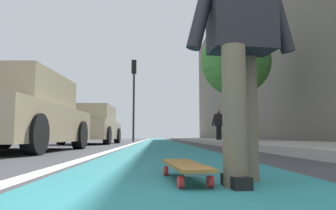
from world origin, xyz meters
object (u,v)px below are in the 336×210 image
street_tree_mid (236,62)px  pedestrian_distant (219,124)px  parked_car_mid (92,126)px  traffic_light (134,86)px  parked_car_near (16,114)px  skater_person (241,34)px  skateboard (185,167)px

street_tree_mid → pedestrian_distant: bearing=4.1°
street_tree_mid → parked_car_mid: bearing=85.4°
traffic_light → pedestrian_distant: bearing=-129.9°
parked_car_near → traffic_light: traffic_light is taller
parked_car_near → parked_car_mid: parked_car_mid is taller
parked_car_near → parked_car_mid: bearing=-1.7°
street_tree_mid → pedestrian_distant: street_tree_mid is taller
skater_person → pedestrian_distant: skater_person is taller
skateboard → pedestrian_distant: bearing=-11.9°
parked_car_mid → street_tree_mid: bearing=-94.6°
skateboard → parked_car_mid: (10.75, 2.72, 0.62)m
traffic_light → pedestrian_distant: (-3.57, -4.26, -2.37)m
parked_car_near → street_tree_mid: size_ratio=0.90×
skater_person → parked_car_mid: bearing=15.7°
traffic_light → parked_car_near: bearing=173.5°
parked_car_mid → traffic_light: 6.49m
street_tree_mid → pedestrian_distant: (2.74, 0.20, -2.34)m
parked_car_near → street_tree_mid: bearing=-44.0°
skateboard → parked_car_mid: parked_car_mid is taller
parked_car_near → pedestrian_distant: bearing=-32.7°
skateboard → pedestrian_distant: size_ratio=0.55×
skateboard → parked_car_mid: bearing=14.2°
parked_car_near → traffic_light: 12.71m
parked_car_mid → traffic_light: size_ratio=0.88×
skateboard → street_tree_mid: size_ratio=0.19×
traffic_light → street_tree_mid: (-6.31, -4.45, -0.03)m
parked_car_near → pedestrian_distant: (8.81, -5.66, 0.18)m
parked_car_near → parked_car_mid: size_ratio=0.99×
skater_person → parked_car_near: bearing=36.7°
skater_person → pedestrian_distant: (13.18, -2.40, -0.05)m
traffic_light → parked_car_mid: bearing=168.3°
skateboard → pedestrian_distant: 13.34m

